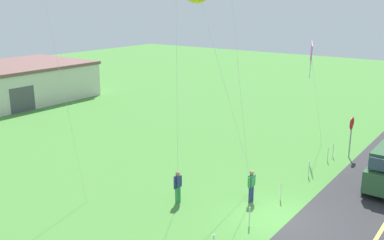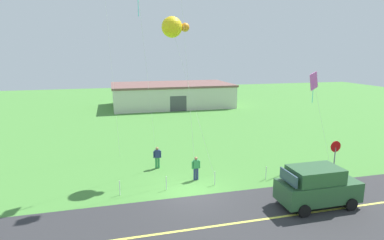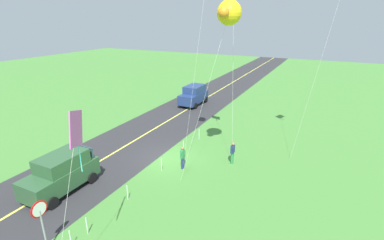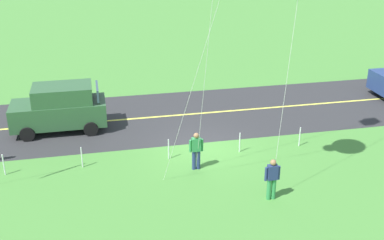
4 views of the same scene
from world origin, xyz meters
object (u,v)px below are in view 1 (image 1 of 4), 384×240
object	(u,v)px
stop_sign	(351,129)
person_adult_companion	(251,185)
kite_yellow_high	(311,54)
person_adult_near	(178,186)

from	to	relation	value
stop_sign	person_adult_companion	size ratio (longest dim) A/B	1.60
stop_sign	kite_yellow_high	size ratio (longest dim) A/B	0.37
stop_sign	kite_yellow_high	distance (m)	5.21
stop_sign	person_adult_companion	distance (m)	9.37
person_adult_near	person_adult_companion	xyz separation A→B (m)	(2.17, -2.79, 0.00)
person_adult_companion	kite_yellow_high	size ratio (longest dim) A/B	0.23
person_adult_companion	stop_sign	bearing A→B (deg)	-146.88
person_adult_near	kite_yellow_high	world-z (taller)	kite_yellow_high
person_adult_near	kite_yellow_high	distance (m)	12.58
person_adult_near	person_adult_companion	world-z (taller)	same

